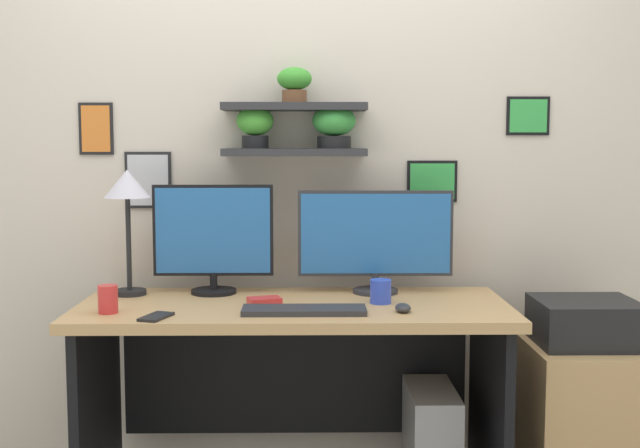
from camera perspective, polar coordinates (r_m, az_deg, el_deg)
The scene contains 14 objects.
back_wall_assembly at distance 3.44m, azimuth -1.75°, elevation 5.74°, with size 4.40×0.24×2.70m.
desk at distance 3.17m, azimuth -1.83°, elevation -9.13°, with size 1.62×0.68×0.75m.
monitor_left at distance 3.27m, azimuth -7.50°, elevation -0.90°, with size 0.48×0.18×0.44m.
monitor_right at distance 3.26m, azimuth 3.91°, elevation -1.02°, with size 0.62×0.18×0.41m.
keyboard at distance 2.90m, azimuth -1.12°, elevation -6.07°, with size 0.44×0.14×0.02m, color #2D2D33.
computer_mouse at distance 2.93m, azimuth 5.85°, elevation -5.87°, with size 0.06×0.09×0.03m, color #2D2D33.
desk_lamp at distance 3.28m, azimuth -13.36°, elevation 2.00°, with size 0.18×0.18×0.50m.
cell_phone at distance 2.87m, azimuth -11.43°, elevation -6.39°, with size 0.07×0.14×0.01m, color black.
coffee_mug at distance 3.07m, azimuth 4.27°, elevation -4.74°, with size 0.08×0.08×0.09m, color blue.
pen_cup at distance 2.98m, azimuth -14.66°, elevation -5.12°, with size 0.07×0.07×0.10m, color red.
scissors_tray at distance 3.06m, azimuth -3.92°, elevation -5.39°, with size 0.12×0.08×0.02m, color red.
drawer_cabinet at distance 3.39m, azimuth 17.94°, elevation -12.80°, with size 0.44×0.50×0.58m, color tan.
printer at distance 3.29m, azimuth 18.14°, elevation -6.55°, with size 0.38×0.34×0.17m, color black.
computer_tower_right at distance 3.28m, azimuth 7.80°, elevation -14.82°, with size 0.18×0.40×0.41m, color #99999E.
Camera 1 is at (0.06, -3.01, 1.35)m, focal length 45.61 mm.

